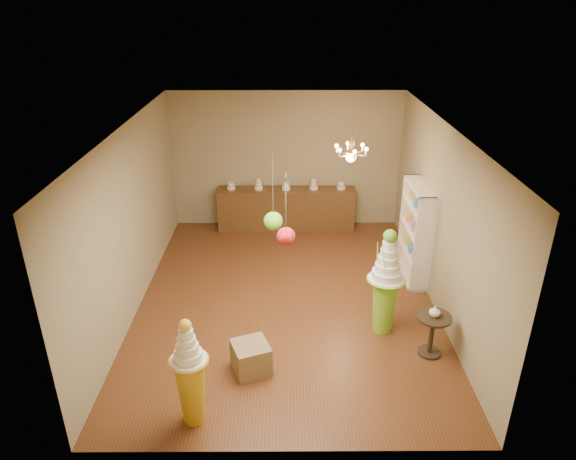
{
  "coord_description": "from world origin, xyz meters",
  "views": [
    {
      "loc": [
        -0.01,
        -7.56,
        4.84
      ],
      "look_at": [
        0.03,
        0.0,
        1.32
      ],
      "focal_mm": 32.0,
      "sensor_mm": 36.0,
      "label": 1
    }
  ],
  "objects_px": {
    "pedestal_green": "(385,291)",
    "round_table": "(432,329)",
    "sideboard": "(286,208)",
    "pedestal_orange": "(191,382)"
  },
  "relations": [
    {
      "from": "pedestal_orange",
      "to": "round_table",
      "type": "xyz_separation_m",
      "value": [
        3.25,
        1.28,
        -0.17
      ]
    },
    {
      "from": "pedestal_orange",
      "to": "sideboard",
      "type": "relative_size",
      "value": 0.49
    },
    {
      "from": "sideboard",
      "to": "round_table",
      "type": "bearing_deg",
      "value": -64.72
    },
    {
      "from": "pedestal_orange",
      "to": "sideboard",
      "type": "xyz_separation_m",
      "value": [
        1.15,
        5.72,
        -0.12
      ]
    },
    {
      "from": "pedestal_orange",
      "to": "pedestal_green",
      "type": "bearing_deg",
      "value": 35.04
    },
    {
      "from": "pedestal_green",
      "to": "round_table",
      "type": "distance_m",
      "value": 0.89
    },
    {
      "from": "pedestal_green",
      "to": "sideboard",
      "type": "distance_m",
      "value": 4.15
    },
    {
      "from": "round_table",
      "to": "pedestal_orange",
      "type": "bearing_deg",
      "value": -158.56
    },
    {
      "from": "sideboard",
      "to": "pedestal_green",
      "type": "bearing_deg",
      "value": -68.8
    },
    {
      "from": "sideboard",
      "to": "round_table",
      "type": "distance_m",
      "value": 4.92
    }
  ]
}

